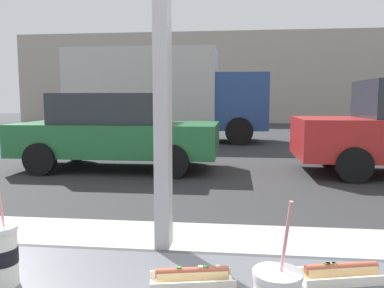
# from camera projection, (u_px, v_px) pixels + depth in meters

# --- Properties ---
(ground_plane) EXTENTS (60.00, 60.00, 0.00)m
(ground_plane) POSITION_uv_depth(u_px,v_px,m) (225.00, 162.00, 9.30)
(ground_plane) COLOR #2D2D30
(sidewalk_strip) EXTENTS (16.00, 2.80, 0.11)m
(sidewalk_strip) POSITION_uv_depth(u_px,v_px,m) (202.00, 288.00, 2.97)
(sidewalk_strip) COLOR #B2ADA3
(sidewalk_strip) RESTS_ON ground
(window_wall) EXTENTS (2.91, 0.20, 2.90)m
(window_wall) POSITION_uv_depth(u_px,v_px,m) (162.00, 8.00, 1.28)
(window_wall) COLOR #2D2D33
(window_wall) RESTS_ON ground
(building_facade_far) EXTENTS (28.00, 1.20, 5.65)m
(building_facade_far) POSITION_uv_depth(u_px,v_px,m) (233.00, 78.00, 24.74)
(building_facade_far) COLOR #A89E8E
(building_facade_far) RESTS_ON ground
(soda_cup_right) EXTENTS (0.09, 0.09, 0.33)m
(soda_cup_right) POSITION_uv_depth(u_px,v_px,m) (1.00, 255.00, 1.07)
(soda_cup_right) COLOR silver
(soda_cup_right) RESTS_ON window_counter
(hotdog_tray_near) EXTENTS (0.24, 0.13, 0.05)m
(hotdog_tray_near) POSITION_uv_depth(u_px,v_px,m) (192.00, 277.00, 1.07)
(hotdog_tray_near) COLOR beige
(hotdog_tray_near) RESTS_ON window_counter
(hotdog_tray_far) EXTENTS (0.26, 0.14, 0.05)m
(hotdog_tray_far) POSITION_uv_depth(u_px,v_px,m) (341.00, 273.00, 1.10)
(hotdog_tray_far) COLOR silver
(hotdog_tray_far) RESTS_ON window_counter
(parked_car_green) EXTENTS (4.21, 2.00, 1.60)m
(parked_car_green) POSITION_uv_depth(u_px,v_px,m) (116.00, 130.00, 8.31)
(parked_car_green) COLOR #236B38
(parked_car_green) RESTS_ON ground
(box_truck) EXTENTS (6.92, 2.44, 3.20)m
(box_truck) POSITION_uv_depth(u_px,v_px,m) (162.00, 92.00, 13.87)
(box_truck) COLOR beige
(box_truck) RESTS_ON ground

